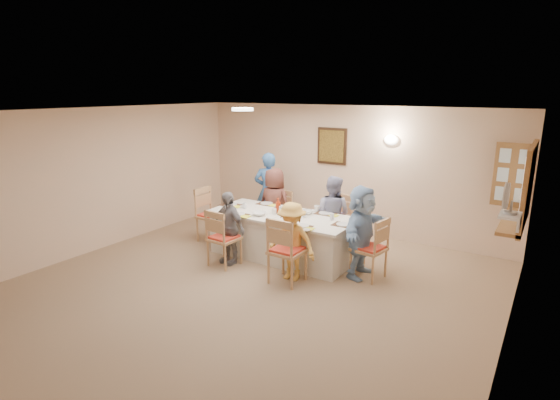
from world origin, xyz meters
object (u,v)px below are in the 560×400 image
Objects in this scene: dining_table at (282,236)px; diner_front_right at (292,242)px; condiment_ketchup at (278,205)px; diner_front_left at (229,228)px; caregiver at (269,192)px; chair_left_end at (212,215)px; diner_back_right at (332,215)px; chair_back_right at (335,223)px; chair_front_left at (224,237)px; chair_back_left at (278,215)px; chair_right_end at (369,247)px; diner_right_end at (362,231)px; serving_hatch at (528,186)px; chair_front_right at (287,249)px; diner_back_left at (274,205)px; desk_fan at (509,202)px.

diner_front_right is at bearing -48.58° from dining_table.
diner_front_right is 4.60× the size of condiment_ketchup.
diner_front_right is (1.20, 0.00, -0.01)m from diner_front_left.
caregiver is at bearing 132.40° from dining_table.
diner_back_right is at bearing -71.72° from chair_left_end.
chair_back_right is 1.04× the size of chair_front_left.
caregiver is 1.47m from condiment_ketchup.
dining_table is at bearing -116.63° from chair_back_right.
chair_back_left is at bearing 115.84° from caregiver.
condiment_ketchup reaches higher than chair_right_end.
dining_table is 1.56× the size of caregiver.
caregiver is (-0.45, 0.35, 0.33)m from chair_back_left.
diner_front_right is at bearing -44.71° from chair_right_end.
diner_right_end is (1.42, 0.00, 0.33)m from dining_table.
chair_back_right is at bearing 53.13° from dining_table.
serving_hatch is 2.35m from diner_right_end.
chair_front_right is 1.06× the size of chair_right_end.
dining_table is 1.00m from chair_front_left.
diner_right_end reaches higher than chair_left_end.
diner_back_left reaches higher than diner_front_left.
chair_back_left is 0.58× the size of caregiver.
serving_hatch is at bearing -176.93° from diner_back_left.
diner_back_left is (0.00, 1.48, 0.21)m from chair_front_left.
serving_hatch reaches higher than chair_back_right.
diner_back_right is (1.20, 1.48, 0.21)m from chair_front_left.
serving_hatch is 2.99m from diner_back_right.
chair_left_end is 3.10m from chair_right_end.
chair_right_end is 2.86m from caregiver.
diner_back_right reaches higher than diner_front_right.
serving_hatch is 1.24× the size of diner_front_left.
diner_front_left is at bearing 77.53° from caregiver.
diner_front_right is (-2.76, -0.17, -0.95)m from desk_fan.
chair_left_end is at bearing -149.35° from chair_back_right.
diner_right_end is at bearing 29.17° from diner_front_left.
diner_back_right is at bearing -79.76° from chair_back_right.
serving_hatch is 5.19m from chair_left_end.
desk_fan is at bearing 12.97° from diner_front_left.
chair_back_right is at bearing 61.53° from diner_front_left.
diner_back_right reaches higher than chair_back_left.
chair_front_right is at bearing -174.08° from desk_fan.
diner_front_left is at bearing -131.42° from dining_table.
diner_front_right is 0.84× the size of diner_right_end.
dining_table is 2.05× the size of diner_front_left.
diner_front_left is at bearing -86.77° from chair_front_left.
condiment_ketchup is at bearing -49.80° from chair_front_right.
diner_front_right reaches higher than chair_front_left.
chair_front_right is 2.29m from chair_left_end.
diner_front_right is (0.00, -1.48, 0.10)m from chair_back_right.
caregiver reaches higher than dining_table.
condiment_ketchup reaches higher than chair_back_right.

